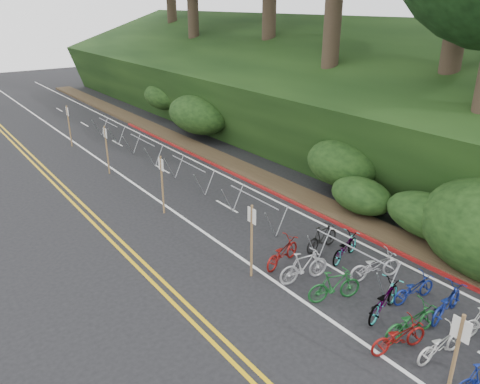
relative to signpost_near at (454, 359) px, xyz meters
The scene contains 9 objects.
ground 2.37m from the signpost_near, 109.90° to the left, with size 120.00×120.00×0.00m, color black.
road_markings 11.94m from the signpost_near, 90.02° to the left, with size 7.47×80.00×0.01m.
red_curb 14.73m from the signpost_near, 69.79° to the left, with size 0.25×28.00×0.10m, color maroon.
embankment 24.20m from the signpost_near, 59.34° to the left, with size 14.30×48.14×9.11m.
bike_racks_rest 14.96m from the signpost_near, 80.90° to the left, with size 1.14×23.00×1.17m.
signpost_near is the anchor object (origin of this frame).
signposts_rest 15.75m from the signpost_near, 90.13° to the left, with size 0.08×18.40×2.50m.
bike_front 2.24m from the signpost_near, 65.16° to the left, with size 1.65×0.58×0.87m, color maroon.
bike_valet 3.70m from the signpost_near, 51.37° to the left, with size 3.18×9.76×1.08m.
Camera 1 is at (-7.34, -5.24, 8.24)m, focal length 35.00 mm.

